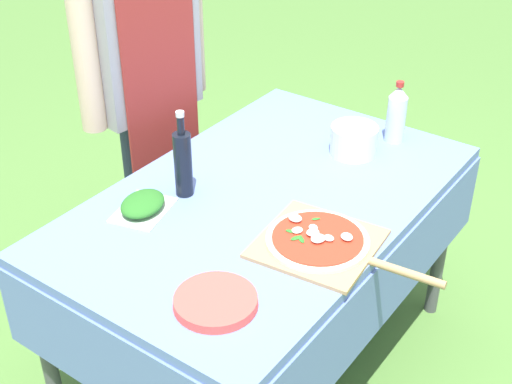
{
  "coord_description": "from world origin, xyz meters",
  "views": [
    {
      "loc": [
        -1.58,
        -1.1,
        1.98
      ],
      "look_at": [
        -0.05,
        0.0,
        0.79
      ],
      "focal_mm": 50.0,
      "sensor_mm": 36.0,
      "label": 1
    }
  ],
  "objects": [
    {
      "name": "ground_plane",
      "position": [
        0.0,
        0.0,
        0.0
      ],
      "size": [
        12.0,
        12.0,
        0.0
      ],
      "primitive_type": "plane",
      "color": "#517F38"
    },
    {
      "name": "prep_table",
      "position": [
        0.0,
        0.0,
        0.66
      ],
      "size": [
        1.43,
        0.9,
        0.75
      ],
      "color": "#607AB7",
      "rests_on": "ground"
    },
    {
      "name": "person_cook",
      "position": [
        0.22,
        0.71,
        0.91
      ],
      "size": [
        0.58,
        0.24,
        1.55
      ],
      "rotation": [
        0.0,
        0.0,
        3.0
      ],
      "color": "#333D56",
      "rests_on": "ground"
    },
    {
      "name": "pizza_on_peel",
      "position": [
        -0.13,
        -0.29,
        0.76
      ],
      "size": [
        0.36,
        0.56,
        0.05
      ],
      "rotation": [
        0.0,
        0.0,
        0.1
      ],
      "color": "tan",
      "rests_on": "prep_table"
    },
    {
      "name": "oil_bottle",
      "position": [
        -0.14,
        0.22,
        0.87
      ],
      "size": [
        0.06,
        0.06,
        0.29
      ],
      "color": "black",
      "rests_on": "prep_table"
    },
    {
      "name": "water_bottle",
      "position": [
        0.58,
        -0.16,
        0.86
      ],
      "size": [
        0.07,
        0.07,
        0.23
      ],
      "color": "silver",
      "rests_on": "prep_table"
    },
    {
      "name": "herb_container",
      "position": [
        -0.29,
        0.26,
        0.77
      ],
      "size": [
        0.22,
        0.19,
        0.05
      ],
      "rotation": [
        0.0,
        0.0,
        0.26
      ],
      "color": "silver",
      "rests_on": "prep_table"
    },
    {
      "name": "mixing_tub",
      "position": [
        0.41,
        -0.09,
        0.8
      ],
      "size": [
        0.17,
        0.17,
        0.1
      ],
      "primitive_type": "cylinder",
      "color": "silver",
      "rests_on": "prep_table"
    },
    {
      "name": "plate_stack",
      "position": [
        -0.5,
        -0.2,
        0.76
      ],
      "size": [
        0.22,
        0.22,
        0.02
      ],
      "color": "#DB4C42",
      "rests_on": "prep_table"
    }
  ]
}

